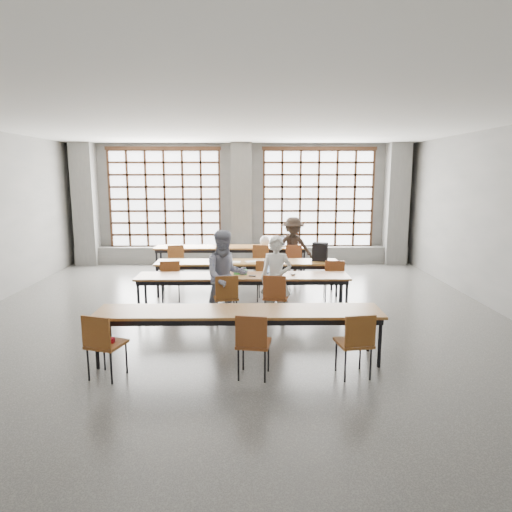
{
  "coord_description": "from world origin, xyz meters",
  "views": [
    {
      "loc": [
        0.24,
        -8.03,
        2.61
      ],
      "look_at": [
        0.35,
        0.4,
        1.1
      ],
      "focal_mm": 32.0,
      "sensor_mm": 36.0,
      "label": 1
    }
  ],
  "objects_px": {
    "chair_mid_centre": "(266,276)",
    "backpack": "(320,252)",
    "chair_front_right": "(275,293)",
    "student_male": "(276,279)",
    "chair_front_left": "(226,294)",
    "chair_near_mid": "(253,339)",
    "green_box": "(240,272)",
    "student_back": "(293,248)",
    "desk_row_b": "(247,264)",
    "desk_row_d": "(239,315)",
    "laptop_front": "(272,271)",
    "laptop_back": "(281,243)",
    "mouse": "(293,274)",
    "chair_back_mid": "(261,258)",
    "chair_mid_right": "(334,276)",
    "desk_row_a": "(231,249)",
    "chair_mid_left": "(170,276)",
    "plastic_bag": "(265,241)",
    "chair_near_left": "(102,340)",
    "student_female": "(226,276)",
    "chair_near_right": "(356,339)",
    "desk_row_c": "(243,279)",
    "red_pouch": "(106,340)",
    "phone": "(252,276)",
    "chair_back_left": "(175,258)",
    "chair_back_right": "(293,258)"
  },
  "relations": [
    {
      "from": "chair_mid_centre",
      "to": "backpack",
      "type": "height_order",
      "value": "backpack"
    },
    {
      "from": "chair_front_right",
      "to": "student_male",
      "type": "relative_size",
      "value": 0.57
    },
    {
      "from": "chair_front_left",
      "to": "chair_near_mid",
      "type": "relative_size",
      "value": 1.0
    },
    {
      "from": "green_box",
      "to": "backpack",
      "type": "height_order",
      "value": "backpack"
    },
    {
      "from": "student_back",
      "to": "backpack",
      "type": "height_order",
      "value": "student_back"
    },
    {
      "from": "chair_front_left",
      "to": "student_back",
      "type": "xyz_separation_m",
      "value": [
        1.52,
        3.64,
        0.24
      ]
    },
    {
      "from": "desk_row_b",
      "to": "desk_row_d",
      "type": "distance_m",
      "value": 3.66
    },
    {
      "from": "student_male",
      "to": "laptop_front",
      "type": "xyz_separation_m",
      "value": [
        -0.04,
        0.61,
        0.02
      ]
    },
    {
      "from": "laptop_back",
      "to": "mouse",
      "type": "relative_size",
      "value": 4.67
    },
    {
      "from": "chair_back_mid",
      "to": "chair_mid_right",
      "type": "relative_size",
      "value": 1.0
    },
    {
      "from": "desk_row_a",
      "to": "chair_mid_left",
      "type": "relative_size",
      "value": 4.55
    },
    {
      "from": "plastic_bag",
      "to": "chair_near_left",
      "type": "bearing_deg",
      "value": -109.42
    },
    {
      "from": "student_female",
      "to": "mouse",
      "type": "relative_size",
      "value": 16.82
    },
    {
      "from": "chair_mid_centre",
      "to": "chair_near_left",
      "type": "distance_m",
      "value": 4.27
    },
    {
      "from": "chair_near_right",
      "to": "laptop_back",
      "type": "bearing_deg",
      "value": 94.74
    },
    {
      "from": "chair_mid_centre",
      "to": "student_male",
      "type": "relative_size",
      "value": 0.57
    },
    {
      "from": "chair_front_right",
      "to": "chair_near_right",
      "type": "relative_size",
      "value": 1.0
    },
    {
      "from": "laptop_front",
      "to": "desk_row_d",
      "type": "bearing_deg",
      "value": -103.81
    },
    {
      "from": "desk_row_a",
      "to": "chair_near_left",
      "type": "distance_m",
      "value": 6.55
    },
    {
      "from": "mouse",
      "to": "laptop_back",
      "type": "bearing_deg",
      "value": 89.96
    },
    {
      "from": "desk_row_c",
      "to": "laptop_back",
      "type": "height_order",
      "value": "laptop_back"
    },
    {
      "from": "desk_row_c",
      "to": "red_pouch",
      "type": "relative_size",
      "value": 20.0
    },
    {
      "from": "chair_near_mid",
      "to": "plastic_bag",
      "type": "bearing_deg",
      "value": 86.78
    },
    {
      "from": "chair_back_mid",
      "to": "chair_front_left",
      "type": "xyz_separation_m",
      "value": [
        -0.71,
        -3.51,
        0.0
      ]
    },
    {
      "from": "chair_near_mid",
      "to": "phone",
      "type": "xyz_separation_m",
      "value": [
        0.01,
        2.79,
        0.2
      ]
    },
    {
      "from": "chair_front_left",
      "to": "chair_mid_centre",
      "type": "bearing_deg",
      "value": 61.54
    },
    {
      "from": "student_male",
      "to": "laptop_back",
      "type": "relative_size",
      "value": 3.35
    },
    {
      "from": "chair_back_left",
      "to": "chair_mid_centre",
      "type": "relative_size",
      "value": 1.0
    },
    {
      "from": "chair_back_right",
      "to": "chair_near_mid",
      "type": "bearing_deg",
      "value": -100.43
    },
    {
      "from": "desk_row_a",
      "to": "chair_near_right",
      "type": "relative_size",
      "value": 4.55
    },
    {
      "from": "laptop_front",
      "to": "red_pouch",
      "type": "distance_m",
      "value": 3.72
    },
    {
      "from": "student_female",
      "to": "laptop_front",
      "type": "height_order",
      "value": "student_female"
    },
    {
      "from": "chair_near_right",
      "to": "chair_back_left",
      "type": "bearing_deg",
      "value": 119.28
    },
    {
      "from": "laptop_back",
      "to": "student_female",
      "type": "bearing_deg",
      "value": -106.93
    },
    {
      "from": "student_female",
      "to": "chair_back_left",
      "type": "bearing_deg",
      "value": 96.61
    },
    {
      "from": "laptop_front",
      "to": "student_male",
      "type": "bearing_deg",
      "value": -86.5
    },
    {
      "from": "chair_back_left",
      "to": "red_pouch",
      "type": "bearing_deg",
      "value": -89.72
    },
    {
      "from": "chair_back_mid",
      "to": "desk_row_a",
      "type": "bearing_deg",
      "value": 141.45
    },
    {
      "from": "chair_back_left",
      "to": "chair_near_left",
      "type": "bearing_deg",
      "value": -89.97
    },
    {
      "from": "chair_back_left",
      "to": "chair_near_left",
      "type": "height_order",
      "value": "same"
    },
    {
      "from": "student_back",
      "to": "phone",
      "type": "distance_m",
      "value": 3.28
    },
    {
      "from": "plastic_bag",
      "to": "chair_back_mid",
      "type": "bearing_deg",
      "value": -99.33
    },
    {
      "from": "desk_row_c",
      "to": "student_female",
      "type": "height_order",
      "value": "student_female"
    },
    {
      "from": "chair_back_mid",
      "to": "chair_front_right",
      "type": "distance_m",
      "value": 3.51
    },
    {
      "from": "desk_row_b",
      "to": "desk_row_c",
      "type": "relative_size",
      "value": 1.0
    },
    {
      "from": "student_male",
      "to": "chair_back_mid",
      "type": "bearing_deg",
      "value": 108.03
    },
    {
      "from": "chair_mid_left",
      "to": "chair_near_mid",
      "type": "relative_size",
      "value": 1.0
    },
    {
      "from": "desk_row_c",
      "to": "student_male",
      "type": "relative_size",
      "value": 2.61
    },
    {
      "from": "mouse",
      "to": "plastic_bag",
      "type": "distance_m",
      "value": 3.61
    },
    {
      "from": "green_box",
      "to": "desk_row_a",
      "type": "bearing_deg",
      "value": 95.33
    }
  ]
}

